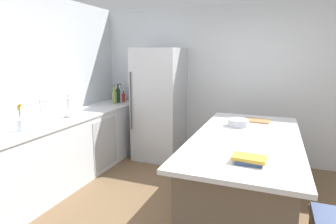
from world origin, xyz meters
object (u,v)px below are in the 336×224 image
(soda_bottle, at_px, (120,94))
(cookbook_stack, at_px, (249,159))
(wine_bottle, at_px, (118,95))
(gin_bottle, at_px, (115,97))
(mixing_bowl, at_px, (238,123))
(cutting_board, at_px, (256,120))
(sink_faucet, at_px, (42,111))
(flower_vase, at_px, (21,123))
(kitchen_island, at_px, (244,177))
(paper_towel_roll, at_px, (69,108))
(refrigerator, at_px, (159,104))
(olive_oil_bottle, at_px, (115,97))
(hot_sauce_bottle, at_px, (124,98))

(soda_bottle, xyz_separation_m, cookbook_stack, (2.56, -2.34, -0.10))
(wine_bottle, height_order, gin_bottle, wine_bottle)
(mixing_bowl, relative_size, cutting_board, 0.71)
(sink_faucet, distance_m, flower_vase, 0.42)
(kitchen_island, distance_m, sink_faucet, 2.58)
(kitchen_island, bearing_deg, mixing_bowl, 108.64)
(paper_towel_roll, bearing_deg, gin_bottle, 90.71)
(refrigerator, xyz_separation_m, wine_bottle, (-0.80, -0.02, 0.12))
(sink_faucet, distance_m, cookbook_stack, 2.62)
(kitchen_island, height_order, gin_bottle, gin_bottle)
(olive_oil_bottle, bearing_deg, cookbook_stack, -38.60)
(flower_vase, relative_size, mixing_bowl, 1.26)
(kitchen_island, xyz_separation_m, hot_sauce_bottle, (-2.35, 1.49, 0.54))
(refrigerator, height_order, gin_bottle, refrigerator)
(flower_vase, height_order, cookbook_stack, flower_vase)
(gin_bottle, bearing_deg, wine_bottle, 81.35)
(soda_bottle, bearing_deg, paper_towel_roll, -87.31)
(gin_bottle, distance_m, mixing_bowl, 2.43)
(kitchen_island, height_order, cookbook_stack, cookbook_stack)
(kitchen_island, height_order, soda_bottle, soda_bottle)
(soda_bottle, distance_m, hot_sauce_bottle, 0.17)
(gin_bottle, bearing_deg, sink_faucet, -92.70)
(kitchen_island, xyz_separation_m, flower_vase, (-2.39, -0.71, 0.56))
(paper_towel_roll, height_order, soda_bottle, soda_bottle)
(gin_bottle, bearing_deg, cutting_board, -11.73)
(cookbook_stack, relative_size, cutting_board, 0.75)
(sink_faucet, bearing_deg, kitchen_island, 7.13)
(kitchen_island, xyz_separation_m, paper_towel_roll, (-2.40, 0.08, 0.60))
(cookbook_stack, bearing_deg, wine_bottle, 139.34)
(cookbook_stack, bearing_deg, hot_sauce_bottle, 137.41)
(soda_bottle, relative_size, hot_sauce_bottle, 1.60)
(refrigerator, relative_size, cutting_board, 5.22)
(wine_bottle, bearing_deg, flower_vase, -89.84)
(kitchen_island, distance_m, mixing_bowl, 0.67)
(soda_bottle, xyz_separation_m, hot_sauce_bottle, (0.12, -0.10, -0.05))
(flower_vase, distance_m, wine_bottle, 2.10)
(refrigerator, height_order, paper_towel_roll, refrigerator)
(sink_faucet, xyz_separation_m, hot_sauce_bottle, (0.14, 1.80, -0.08))
(wine_bottle, bearing_deg, sink_faucet, -93.06)
(kitchen_island, height_order, flower_vase, flower_vase)
(hot_sauce_bottle, bearing_deg, gin_bottle, -108.59)
(hot_sauce_bottle, distance_m, olive_oil_bottle, 0.29)
(soda_bottle, bearing_deg, gin_bottle, -79.47)
(flower_vase, relative_size, hot_sauce_bottle, 1.64)
(refrigerator, height_order, sink_faucet, refrigerator)
(soda_bottle, bearing_deg, cookbook_stack, -42.40)
(flower_vase, relative_size, cutting_board, 0.89)
(mixing_bowl, bearing_deg, refrigerator, 145.86)
(mixing_bowl, bearing_deg, soda_bottle, 153.37)
(cookbook_stack, height_order, cutting_board, cookbook_stack)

